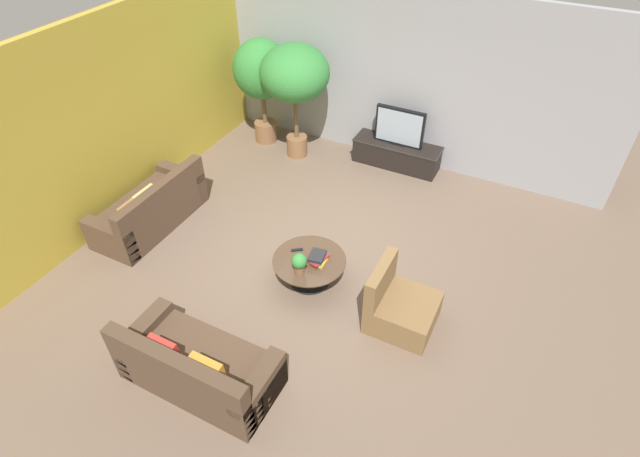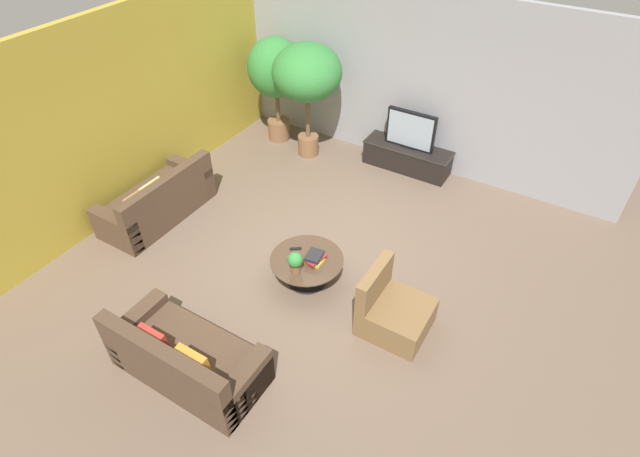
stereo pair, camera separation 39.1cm
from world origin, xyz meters
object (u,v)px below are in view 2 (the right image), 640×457
at_px(couch_by_wall, 158,202).
at_px(media_console, 407,157).
at_px(television, 411,130).
at_px(armchair_wicker, 392,311).
at_px(potted_palm_corner, 307,75).
at_px(couch_near_entry, 186,359).
at_px(coffee_table, 307,266).
at_px(potted_plant_tabletop, 295,261).
at_px(potted_palm_tall, 276,71).

bearing_deg(couch_by_wall, media_console, 139.98).
distance_m(television, armchair_wicker, 3.70).
xyz_separation_m(media_console, television, (-0.00, -0.00, 0.54)).
distance_m(armchair_wicker, potted_palm_corner, 4.45).
distance_m(television, couch_near_entry, 5.32).
bearing_deg(armchair_wicker, television, 20.68).
bearing_deg(couch_near_entry, media_console, -94.27).
bearing_deg(television, coffee_table, -90.58).
xyz_separation_m(television, potted_plant_tabletop, (-0.03, -3.58, -0.20)).
xyz_separation_m(potted_palm_corner, potted_plant_tabletop, (1.75, -3.09, -0.96)).
relative_size(coffee_table, couch_by_wall, 0.55).
bearing_deg(potted_palm_corner, media_console, 15.44).
height_order(potted_palm_tall, potted_palm_corner, potted_palm_corner).
bearing_deg(couch_by_wall, coffee_table, 90.28).
bearing_deg(couch_near_entry, potted_palm_tall, -66.25).
bearing_deg(television, potted_palm_corner, -164.61).
bearing_deg(potted_palm_corner, coffee_table, -58.13).
xyz_separation_m(media_console, couch_near_entry, (-0.39, -5.29, 0.05)).
bearing_deg(armchair_wicker, potted_palm_corner, 46.34).
bearing_deg(television, media_console, 90.00).
xyz_separation_m(couch_near_entry, potted_palm_tall, (-2.20, 4.99, 1.08)).
bearing_deg(media_console, television, -90.00).
height_order(couch_near_entry, armchair_wicker, armchair_wicker).
relative_size(media_console, armchair_wicker, 1.82).
bearing_deg(potted_palm_tall, potted_plant_tabletop, -52.10).
distance_m(couch_near_entry, potted_palm_tall, 5.56).
height_order(media_console, armchair_wicker, armchair_wicker).
bearing_deg(couch_near_entry, potted_plant_tabletop, -101.91).
bearing_deg(armchair_wicker, coffee_table, 84.74).
distance_m(media_console, television, 0.54).
bearing_deg(potted_plant_tabletop, couch_near_entry, -101.91).
bearing_deg(coffee_table, potted_palm_tall, 130.30).
xyz_separation_m(couch_near_entry, potted_palm_corner, (-1.39, 4.79, 1.26)).
bearing_deg(television, couch_by_wall, -130.03).
distance_m(coffee_table, couch_by_wall, 2.76).
relative_size(couch_near_entry, armchair_wicker, 2.04).
bearing_deg(coffee_table, couch_by_wall, -179.72).
height_order(armchair_wicker, potted_palm_tall, potted_palm_tall).
bearing_deg(media_console, potted_plant_tabletop, -90.56).
relative_size(coffee_table, couch_near_entry, 0.57).
height_order(armchair_wicker, potted_plant_tabletop, armchair_wicker).
bearing_deg(armchair_wicker, couch_near_entry, 137.60).
xyz_separation_m(armchair_wicker, potted_palm_tall, (-3.89, 3.14, 1.10)).
bearing_deg(potted_palm_tall, media_console, 6.59).
relative_size(couch_by_wall, potted_palm_corner, 0.88).
relative_size(couch_near_entry, potted_plant_tabletop, 5.69).
distance_m(media_console, potted_palm_tall, 2.84).
relative_size(television, potted_palm_tall, 0.44).
bearing_deg(coffee_table, armchair_wicker, -5.26).
xyz_separation_m(armchair_wicker, potted_plant_tabletop, (-1.33, -0.15, 0.31)).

